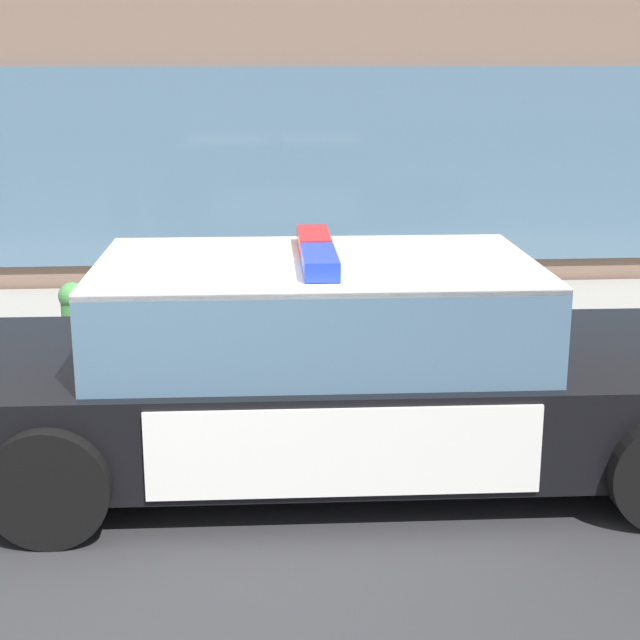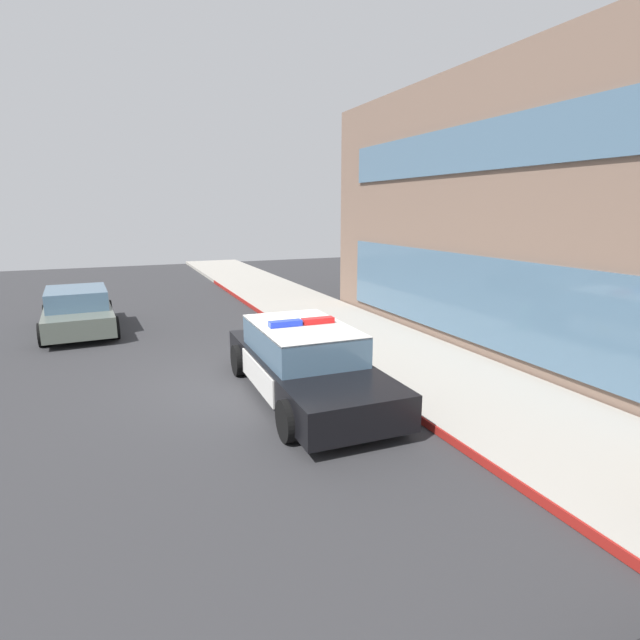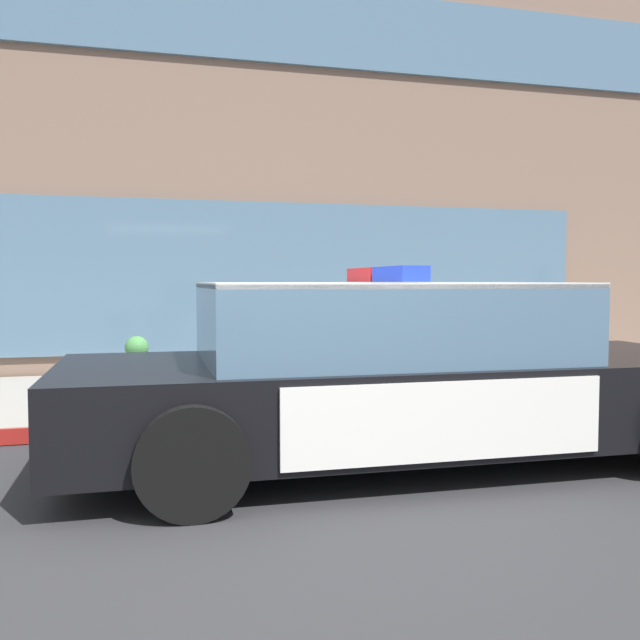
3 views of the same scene
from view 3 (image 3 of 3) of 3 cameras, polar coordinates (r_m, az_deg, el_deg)
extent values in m
plane|color=#303033|center=(4.24, -5.19, -15.92)|extent=(48.00, 48.00, 0.00)
cube|color=#A39E93|center=(8.05, -10.08, -6.20)|extent=(48.00, 3.34, 0.15)
cube|color=maroon|center=(6.40, -8.74, -8.65)|extent=(28.80, 0.04, 0.14)
cube|color=#7A6051|center=(14.24, -2.06, 11.61)|extent=(19.18, 8.19, 6.92)
cube|color=slate|center=(9.64, -9.88, 3.56)|extent=(11.51, 0.08, 2.10)
cube|color=slate|center=(10.73, 3.31, 22.79)|extent=(16.11, 0.08, 1.10)
cube|color=black|center=(5.38, 7.36, -6.30)|extent=(5.21, 1.96, 0.60)
cube|color=silver|center=(6.16, 21.92, -3.75)|extent=(1.79, 1.86, 0.05)
cube|color=silver|center=(4.99, -12.47, -5.18)|extent=(1.48, 1.86, 0.05)
cube|color=silver|center=(6.23, 3.27, -4.97)|extent=(2.18, 0.07, 0.51)
cube|color=silver|center=(4.49, 10.58, -8.26)|extent=(2.18, 0.07, 0.51)
cube|color=yellow|center=(6.25, 3.23, -4.95)|extent=(0.22, 0.02, 0.26)
cube|color=slate|center=(5.25, 5.30, -0.27)|extent=(2.72, 1.73, 0.60)
cube|color=silver|center=(5.24, 5.31, 2.90)|extent=(2.72, 1.73, 0.04)
cube|color=red|center=(5.56, 4.16, 3.75)|extent=(0.21, 0.64, 0.11)
cube|color=blue|center=(4.92, 6.62, 3.80)|extent=(0.21, 0.64, 0.11)
cylinder|color=black|center=(7.00, 17.69, -5.53)|extent=(0.68, 0.23, 0.68)
cylinder|color=black|center=(5.97, -11.69, -6.95)|extent=(0.68, 0.23, 0.68)
cylinder|color=black|center=(4.15, -10.58, -11.49)|extent=(0.68, 0.23, 0.68)
cylinder|color=#4C994C|center=(6.75, -14.88, -7.01)|extent=(0.28, 0.28, 0.10)
cylinder|color=#4C994C|center=(6.71, -14.92, -4.70)|extent=(0.19, 0.19, 0.45)
sphere|color=#4C994C|center=(6.68, -14.95, -2.23)|extent=(0.22, 0.22, 0.22)
cylinder|color=#333338|center=(6.67, -14.96, -1.57)|extent=(0.06, 0.06, 0.05)
cylinder|color=#333338|center=(6.56, -14.92, -4.68)|extent=(0.09, 0.10, 0.09)
cylinder|color=#333338|center=(6.85, -14.92, -4.35)|extent=(0.09, 0.10, 0.09)
cylinder|color=#333338|center=(6.71, -13.63, -4.83)|extent=(0.10, 0.12, 0.12)
camera|label=1|loc=(2.09, 111.45, 33.71)|focal=54.74mm
camera|label=2|loc=(10.89, 67.04, 12.89)|focal=27.77mm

